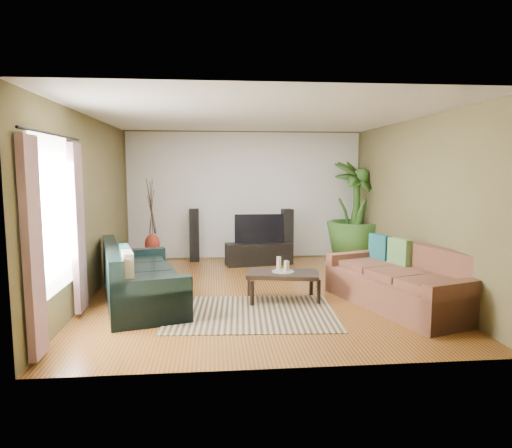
{
  "coord_description": "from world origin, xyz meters",
  "views": [
    {
      "loc": [
        -0.67,
        -6.92,
        1.93
      ],
      "look_at": [
        0.0,
        0.2,
        1.05
      ],
      "focal_mm": 32.0,
      "sensor_mm": 36.0,
      "label": 1
    }
  ],
  "objects": [
    {
      "name": "wall_right",
      "position": [
        2.5,
        0.0,
        1.35
      ],
      "size": [
        0.0,
        5.5,
        5.5
      ],
      "primitive_type": "plane",
      "rotation": [
        1.57,
        0.0,
        -1.57
      ],
      "color": "brown",
      "rests_on": "ground"
    },
    {
      "name": "sofa_right",
      "position": [
        1.9,
        -0.92,
        0.42
      ],
      "size": [
        1.65,
        2.43,
        0.85
      ],
      "primitive_type": "cube",
      "rotation": [
        0.0,
        0.0,
        -1.25
      ],
      "color": "brown",
      "rests_on": "floor"
    },
    {
      "name": "curtain_far",
      "position": [
        -2.43,
        -0.85,
        1.15
      ],
      "size": [
        0.08,
        0.35,
        2.2
      ],
      "primitive_type": "cube",
      "color": "gray",
      "rests_on": "ground"
    },
    {
      "name": "curtain_rod",
      "position": [
        -2.43,
        -1.6,
        2.3
      ],
      "size": [
        0.03,
        1.9,
        0.03
      ],
      "primitive_type": "cylinder",
      "rotation": [
        1.57,
        0.0,
        0.0
      ],
      "color": "black",
      "rests_on": "ground"
    },
    {
      "name": "backwall_panel",
      "position": [
        0.0,
        2.74,
        1.35
      ],
      "size": [
        4.9,
        0.0,
        4.9
      ],
      "primitive_type": "plane",
      "rotation": [
        1.57,
        0.0,
        0.0
      ],
      "color": "white",
      "rests_on": "ground"
    },
    {
      "name": "candle_tray",
      "position": [
        0.33,
        -0.47,
        0.43
      ],
      "size": [
        0.32,
        0.32,
        0.01
      ],
      "primitive_type": "cylinder",
      "color": "gray",
      "rests_on": "coffee_table"
    },
    {
      "name": "floor",
      "position": [
        0.0,
        0.0,
        0.0
      ],
      "size": [
        5.5,
        5.5,
        0.0
      ],
      "primitive_type": "plane",
      "color": "#9B5B28",
      "rests_on": "ground"
    },
    {
      "name": "potted_plant",
      "position": [
        2.24,
        2.17,
        1.03
      ],
      "size": [
        1.63,
        1.63,
        2.07
      ],
      "primitive_type": "imported",
      "rotation": [
        0.0,
        0.0,
        0.69
      ],
      "color": "#2C551C",
      "rests_on": "floor"
    },
    {
      "name": "curtain_near",
      "position": [
        -2.43,
        -2.35,
        1.15
      ],
      "size": [
        0.08,
        0.35,
        2.2
      ],
      "primitive_type": "cube",
      "color": "gray",
      "rests_on": "ground"
    },
    {
      "name": "speaker_left",
      "position": [
        -1.07,
        2.5,
        0.55
      ],
      "size": [
        0.2,
        0.22,
        1.09
      ],
      "primitive_type": "cube",
      "rotation": [
        0.0,
        0.0,
        0.01
      ],
      "color": "black",
      "rests_on": "floor"
    },
    {
      "name": "candle_tall",
      "position": [
        0.27,
        -0.44,
        0.54
      ],
      "size": [
        0.07,
        0.07,
        0.21
      ],
      "primitive_type": "cylinder",
      "color": "beige",
      "rests_on": "candle_tray"
    },
    {
      "name": "ceiling",
      "position": [
        0.0,
        0.0,
        2.7
      ],
      "size": [
        5.5,
        5.5,
        0.0
      ],
      "primitive_type": "plane",
      "rotation": [
        3.14,
        0.0,
        0.0
      ],
      "color": "white",
      "rests_on": "ground"
    },
    {
      "name": "wall_front",
      "position": [
        0.0,
        -2.75,
        1.35
      ],
      "size": [
        5.0,
        0.0,
        5.0
      ],
      "primitive_type": "plane",
      "rotation": [
        -1.57,
        0.0,
        0.0
      ],
      "color": "brown",
      "rests_on": "ground"
    },
    {
      "name": "wall_left",
      "position": [
        -2.5,
        0.0,
        1.35
      ],
      "size": [
        0.0,
        5.5,
        5.5
      ],
      "primitive_type": "plane",
      "rotation": [
        1.57,
        0.0,
        1.57
      ],
      "color": "brown",
      "rests_on": "ground"
    },
    {
      "name": "candle_mid",
      "position": [
        0.37,
        -0.51,
        0.52
      ],
      "size": [
        0.07,
        0.07,
        0.16
      ],
      "primitive_type": "cylinder",
      "color": "beige",
      "rests_on": "candle_tray"
    },
    {
      "name": "coffee_table",
      "position": [
        0.33,
        -0.47,
        0.21
      ],
      "size": [
        1.12,
        0.75,
        0.42
      ],
      "primitive_type": "cube",
      "rotation": [
        0.0,
        0.0,
        -0.2
      ],
      "color": "black",
      "rests_on": "floor"
    },
    {
      "name": "tv_stand",
      "position": [
        0.23,
        2.04,
        0.22
      ],
      "size": [
        1.37,
        0.62,
        0.44
      ],
      "primitive_type": "cube",
      "rotation": [
        0.0,
        0.0,
        0.17
      ],
      "color": "black",
      "rests_on": "floor"
    },
    {
      "name": "side_table",
      "position": [
        -2.09,
        0.7,
        0.26
      ],
      "size": [
        0.59,
        0.59,
        0.51
      ],
      "primitive_type": "cube",
      "rotation": [
        0.0,
        0.0,
        0.25
      ],
      "color": "#975531",
      "rests_on": "floor"
    },
    {
      "name": "candle_short",
      "position": [
        0.4,
        -0.41,
        0.5
      ],
      "size": [
        0.07,
        0.07,
        0.13
      ],
      "primitive_type": "cylinder",
      "color": "white",
      "rests_on": "candle_tray"
    },
    {
      "name": "vase",
      "position": [
        -1.86,
        1.95,
        0.46
      ],
      "size": [
        0.29,
        0.29,
        0.4
      ],
      "primitive_type": "ellipsoid",
      "color": "maroon",
      "rests_on": "pedestal"
    },
    {
      "name": "plant_pot",
      "position": [
        2.24,
        2.17,
        0.15
      ],
      "size": [
        0.38,
        0.38,
        0.3
      ],
      "primitive_type": "cylinder",
      "color": "black",
      "rests_on": "floor"
    },
    {
      "name": "pedestal",
      "position": [
        -1.86,
        1.95,
        0.16
      ],
      "size": [
        0.38,
        0.38,
        0.32
      ],
      "primitive_type": "cube",
      "rotation": [
        0.0,
        0.0,
        -0.23
      ],
      "color": "#959592",
      "rests_on": "floor"
    },
    {
      "name": "window_pane",
      "position": [
        -2.48,
        -1.6,
        1.4
      ],
      "size": [
        0.0,
        1.8,
        1.8
      ],
      "primitive_type": "plane",
      "rotation": [
        1.57,
        0.0,
        1.57
      ],
      "color": "white",
      "rests_on": "ground"
    },
    {
      "name": "area_rug",
      "position": [
        -0.18,
        -1.05,
        0.01
      ],
      "size": [
        2.33,
        1.72,
        0.01
      ],
      "primitive_type": "cube",
      "rotation": [
        0.0,
        0.0,
        -0.06
      ],
      "color": "tan",
      "rests_on": "floor"
    },
    {
      "name": "television",
      "position": [
        0.23,
        2.06,
        0.73
      ],
      "size": [
        0.97,
        0.05,
        0.57
      ],
      "primitive_type": "cube",
      "color": "black",
      "rests_on": "tv_stand"
    },
    {
      "name": "sofa_left",
      "position": [
        -1.7,
        -0.39,
        0.42
      ],
      "size": [
        1.54,
        2.47,
        0.85
      ],
      "primitive_type": "cube",
      "rotation": [
        0.0,
        0.0,
        1.83
      ],
      "color": "black",
      "rests_on": "floor"
    },
    {
      "name": "wall_back",
      "position": [
        0.0,
        2.75,
        1.35
      ],
      "size": [
        5.0,
        0.0,
        5.0
      ],
      "primitive_type": "plane",
      "rotation": [
        1.57,
        0.0,
        0.0
      ],
      "color": "brown",
      "rests_on": "ground"
    },
    {
      "name": "speaker_right",
      "position": [
        0.82,
        2.14,
        0.55
      ],
      "size": [
        0.24,
        0.26,
        1.11
      ],
      "primitive_type": "cube",
      "rotation": [
        0.0,
        0.0,
        0.2
      ],
      "color": "black",
      "rests_on": "floor"
    }
  ]
}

